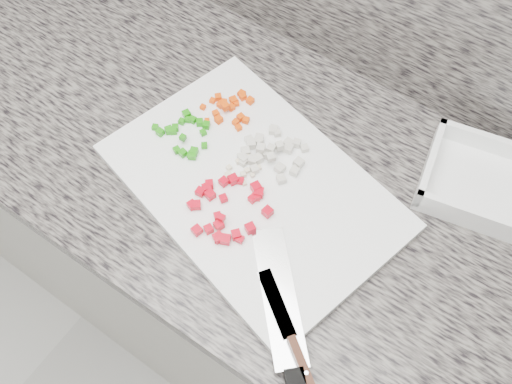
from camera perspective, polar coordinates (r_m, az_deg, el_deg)
cabinet at (r=1.45m, az=-0.54°, el=-6.96°), size 3.92×0.62×0.86m
countertop at (r=1.05m, az=-0.74°, el=2.80°), size 3.96×0.64×0.04m
cutting_board at (r=0.99m, az=-0.30°, el=0.56°), size 0.57×0.45×0.02m
carrot_pile at (r=1.08m, az=-2.60°, el=8.43°), size 0.10×0.10×0.02m
onion_pile at (r=1.01m, az=1.32°, el=3.99°), size 0.12×0.11×0.02m
green_pepper_pile at (r=1.05m, az=-7.17°, el=5.76°), size 0.11×0.09×0.02m
red_pepper_pile at (r=0.96m, az=-2.74°, el=-1.62°), size 0.13×0.14×0.02m
garlic_pile at (r=1.00m, az=-1.50°, el=2.44°), size 0.05×0.07×0.01m
chef_knife at (r=0.86m, az=3.86°, el=-17.90°), size 0.29×0.30×0.02m
paring_knife at (r=0.87m, az=4.22°, el=-15.99°), size 0.20×0.15×0.02m
tray at (r=1.06m, az=22.56°, el=0.42°), size 0.27×0.22×0.05m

